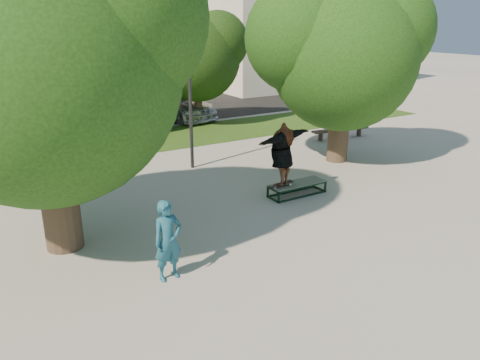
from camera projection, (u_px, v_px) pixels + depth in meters
ground at (242, 223)px, 12.15m from camera, size 120.00×120.00×0.00m
grass_strip at (147, 141)px, 20.31m from camera, size 30.00×4.00×0.02m
asphalt_strip at (86, 118)px, 25.07m from camera, size 40.00×8.00×0.01m
tree_left at (34, 50)px, 9.48m from camera, size 6.96×5.95×7.12m
tree_right at (341, 47)px, 16.21m from camera, size 6.24×5.33×6.51m
bg_tree_mid at (74, 44)px, 20.06m from camera, size 5.76×4.92×6.24m
bg_tree_right at (195, 52)px, 22.53m from camera, size 5.04×4.31×5.43m
lamppost at (189, 78)px, 15.65m from camera, size 0.25×0.15×6.11m
side_building at (290, 32)px, 37.45m from camera, size 15.00×10.00×8.00m
grind_box at (297, 189)px, 14.05m from camera, size 1.80×0.60×0.38m
skater_rig at (282, 154)px, 13.37m from camera, size 2.33×1.23×1.91m
bystander at (168, 241)px, 9.31m from camera, size 0.66×0.47×1.69m
bench at (340, 130)px, 20.66m from camera, size 2.83×0.71×0.43m
car_silver_a at (4, 117)px, 21.49m from camera, size 2.00×4.59×1.54m
car_grey at (137, 105)px, 24.56m from camera, size 2.60×5.31×1.45m
car_silver_b at (176, 103)px, 24.91m from camera, size 3.18×5.67×1.55m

